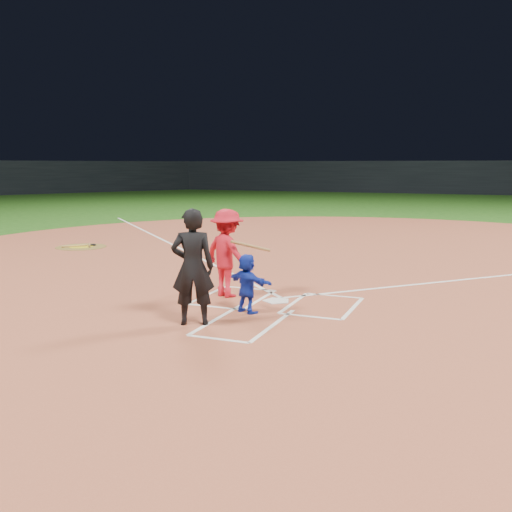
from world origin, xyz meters
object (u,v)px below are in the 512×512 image
at_px(on_deck_circle, 81,247).
at_px(catcher, 247,283).
at_px(umpire, 193,267).
at_px(batter_at_plate, 227,253).
at_px(home_plate, 277,301).

distance_m(on_deck_circle, catcher, 10.54).
height_order(on_deck_circle, catcher, catcher).
height_order(umpire, batter_at_plate, umpire).
relative_size(umpire, batter_at_plate, 1.10).
relative_size(home_plate, batter_at_plate, 0.32).
height_order(home_plate, umpire, umpire).
height_order(on_deck_circle, umpire, umpire).
bearing_deg(on_deck_circle, home_plate, -28.83).
bearing_deg(home_plate, batter_at_plate, -2.17).
height_order(home_plate, batter_at_plate, batter_at_plate).
height_order(catcher, umpire, umpire).
bearing_deg(catcher, on_deck_circle, -11.49).
relative_size(catcher, batter_at_plate, 0.61).
bearing_deg(home_plate, catcher, 78.35).
height_order(home_plate, on_deck_circle, home_plate).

